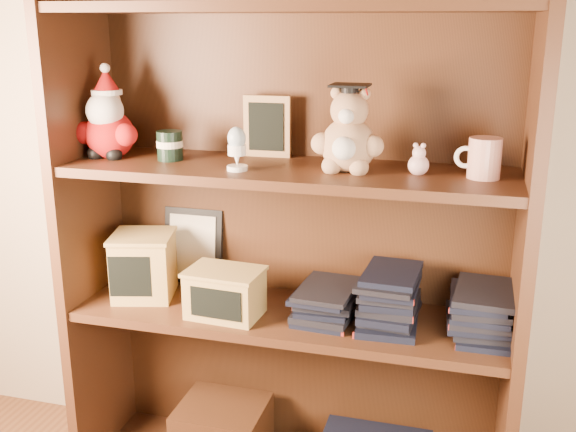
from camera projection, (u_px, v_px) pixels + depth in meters
name	position (u px, v px, depth m)	size (l,w,h in m)	color
bookcase	(292.00, 226.00, 1.80)	(1.20, 0.35, 1.60)	#452513
shelf_lower	(288.00, 316.00, 1.82)	(1.14, 0.33, 0.02)	#452513
shelf_upper	(288.00, 172.00, 1.71)	(1.14, 0.33, 0.02)	#452513
santa_plush	(108.00, 123.00, 1.80)	(0.18, 0.13, 0.26)	#A50F0F
teachers_tin	(170.00, 145.00, 1.78)	(0.07, 0.07, 0.08)	black
chalkboard_plaque	(267.00, 127.00, 1.81)	(0.13, 0.07, 0.17)	#9E7547
egg_cup	(237.00, 147.00, 1.65)	(0.05, 0.05, 0.11)	white
grad_teddy_bear	(348.00, 138.00, 1.64)	(0.18, 0.15, 0.22)	tan
pink_figurine	(419.00, 162.00, 1.61)	(0.05, 0.05, 0.08)	beige
teacher_mug	(484.00, 158.00, 1.57)	(0.11, 0.08, 0.10)	silver
certificate_frame	(193.00, 246.00, 2.00)	(0.18, 0.05, 0.22)	black
treats_box	(144.00, 265.00, 1.90)	(0.21, 0.21, 0.18)	tan
pencils_box	(225.00, 292.00, 1.78)	(0.21, 0.15, 0.13)	tan
book_stack_left	(325.00, 299.00, 1.78)	(0.14, 0.20, 0.10)	black
book_stack_mid	(391.00, 298.00, 1.73)	(0.14, 0.20, 0.14)	black
book_stack_right	(481.00, 311.00, 1.67)	(0.14, 0.20, 0.13)	black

